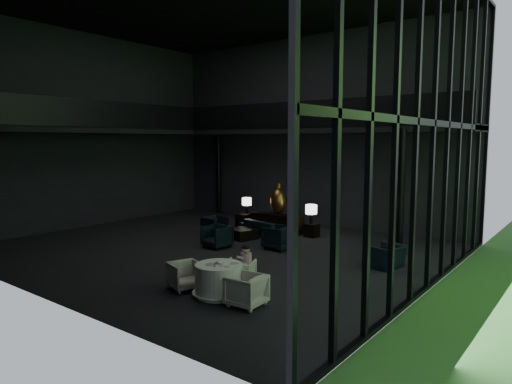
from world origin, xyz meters
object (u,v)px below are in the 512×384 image
Objects in this scene: lounge_armchair_south at (217,235)px; dining_chair_north at (240,273)px; bronze_urn at (278,201)px; window_armchair at (386,254)px; side_table_right at (312,230)px; side_table_left at (244,221)px; table_lamp_left at (247,202)px; table_lamp_right at (311,210)px; dining_chair_west at (185,275)px; console at (277,223)px; lounge_armchair_west at (215,225)px; dining_table at (219,282)px; dining_chair_east at (246,289)px; sofa at (264,226)px; lounge_armchair_east at (278,235)px; coffee_table at (242,234)px; child at (246,257)px.

dining_chair_north is (3.22, -2.68, -0.11)m from lounge_armchair_south.
bronze_urn reaches higher than window_armchair.
dining_chair_north is at bearing -75.65° from side_table_right.
table_lamp_left is at bearing 90.00° from side_table_left.
dining_chair_west is at bearing -84.63° from table_lamp_right.
console is 2.49m from lounge_armchair_west.
dining_table is 0.85m from dining_chair_north.
lounge_armchair_west is at bearing -85.56° from side_table_left.
table_lamp_left is 0.86× the size of dining_chair_east.
lounge_armchair_west is 1.21× the size of dining_chair_west.
table_lamp_right is at bearing -109.66° from window_armchair.
dining_chair_north reaches higher than side_table_right.
lounge_armchair_south is at bearing -90.64° from bronze_urn.
bronze_urn is 1.62× the size of dining_chair_east.
table_lamp_right is at bearing -163.00° from dining_chair_east.
table_lamp_right is at bearing -90.00° from side_table_right.
table_lamp_right is (0.00, -0.06, 0.77)m from side_table_right.
sofa is 2.17× the size of window_armchair.
coffee_table is at bearing -102.05° from lounge_armchair_east.
side_table_left reaches higher than side_table_right.
sofa is (-1.53, -0.93, 0.14)m from side_table_right.
dining_chair_east reaches higher than side_table_left.
table_lamp_left reaches higher than side_table_left.
lounge_armchair_south is at bearing -132.75° from lounge_armchair_west.
sofa is at bearing -25.96° from side_table_left.
side_table_left is 0.83× the size of dining_chair_west.
child is (3.31, -6.06, 0.39)m from console.
bronze_urn reaches higher than child.
table_lamp_left is 8.22m from dining_chair_west.
lounge_armchair_south is at bearing -90.65° from console.
lounge_armchair_south is (1.56, -3.56, -0.60)m from table_lamp_left.
dining_chair_north is (1.58, -6.16, 0.08)m from side_table_right.
side_table_right is 1.80m from sofa.
lounge_armchair_east is 1.12× the size of coffee_table.
table_lamp_right is 6.34m from dining_chair_north.
dining_table reaches higher than side_table_right.
window_armchair is 1.38× the size of dining_chair_north.
side_table_right is 0.70× the size of table_lamp_right.
bronze_urn is at bearing 114.60° from dining_table.
dining_table is (3.29, -3.53, -0.11)m from lounge_armchair_south.
dining_chair_west is (3.87, -7.22, -0.69)m from table_lamp_left.
sofa is 2.07× the size of lounge_armchair_east.
lounge_armchair_east is at bearing -66.75° from child.
child is (4.91, -5.95, 0.46)m from side_table_left.
side_table_left is at bearing -178.98° from table_lamp_right.
dining_table reaches higher than console.
dining_chair_north is (4.78, -6.25, -0.71)m from table_lamp_left.
side_table_right is at bearing 0.35° from console.
dining_chair_east is at bearing -70.07° from table_lamp_right.
side_table_right is at bearing -174.64° from lounge_armchair_east.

